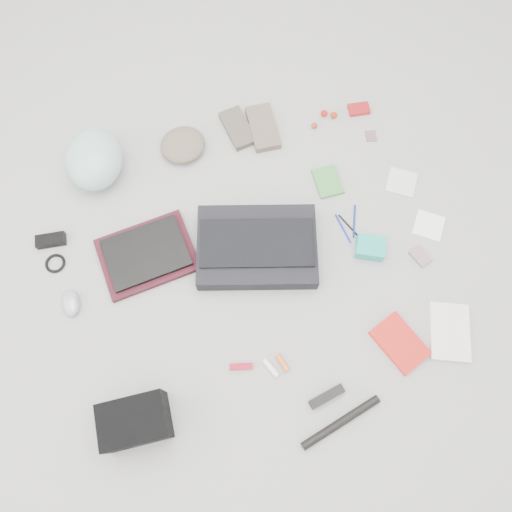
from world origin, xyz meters
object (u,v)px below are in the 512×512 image
object	(u,v)px
bike_helmet	(94,159)
camera_bag	(135,421)
messenger_bag	(257,247)
book_red	(400,343)
accordion_wallet	(370,248)
laptop	(146,253)

from	to	relation	value
bike_helmet	camera_bag	world-z (taller)	bike_helmet
messenger_bag	camera_bag	world-z (taller)	camera_bag
bike_helmet	book_red	size ratio (longest dim) A/B	1.42
messenger_bag	accordion_wallet	world-z (taller)	messenger_bag
laptop	bike_helmet	size ratio (longest dim) A/B	1.09
laptop	camera_bag	distance (m)	0.63
bike_helmet	laptop	bearing A→B (deg)	-63.44
messenger_bag	camera_bag	bearing A→B (deg)	-123.28
camera_bag	accordion_wallet	bearing A→B (deg)	23.48
bike_helmet	camera_bag	distance (m)	1.05
accordion_wallet	messenger_bag	bearing A→B (deg)	-170.53
messenger_bag	laptop	size ratio (longest dim) A/B	1.50
messenger_bag	accordion_wallet	bearing A→B (deg)	-0.50
laptop	accordion_wallet	xyz separation A→B (m)	(0.86, -0.21, -0.01)
bike_helmet	book_red	bearing A→B (deg)	-35.72
messenger_bag	bike_helmet	world-z (taller)	bike_helmet
laptop	accordion_wallet	size ratio (longest dim) A/B	2.81
bike_helmet	camera_bag	bearing A→B (deg)	-80.28
messenger_bag	laptop	distance (m)	0.43
camera_bag	accordion_wallet	xyz separation A→B (m)	(1.00, 0.40, -0.05)
book_red	accordion_wallet	xyz separation A→B (m)	(0.02, 0.38, 0.02)
camera_bag	bike_helmet	bearing A→B (deg)	90.11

